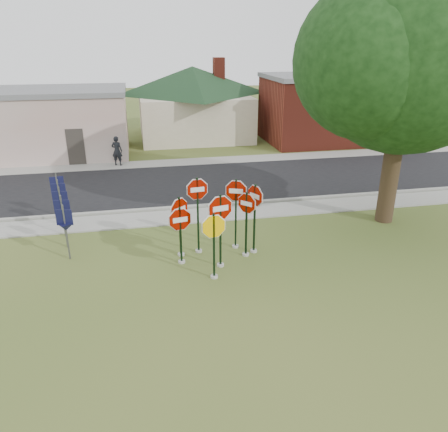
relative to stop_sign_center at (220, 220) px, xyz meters
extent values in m
plane|color=#415821|center=(-0.02, -0.95, -1.67)|extent=(120.00, 120.00, 0.00)
cube|color=gray|center=(-0.02, 4.55, -1.64)|extent=(60.00, 1.60, 0.06)
cube|color=black|center=(-0.02, 9.05, -1.65)|extent=(60.00, 7.00, 0.04)
cube|color=gray|center=(-0.02, 13.35, -1.64)|extent=(60.00, 1.60, 0.06)
cube|color=gray|center=(-0.02, 5.55, -1.60)|extent=(60.00, 0.20, 0.14)
cylinder|color=#A6A49B|center=(0.00, 0.00, -1.63)|extent=(0.24, 0.24, 0.08)
cube|color=black|center=(0.00, 0.00, -0.40)|extent=(0.07, 0.06, 2.54)
cylinder|color=white|center=(0.00, 0.00, 0.41)|extent=(1.12, 0.27, 1.15)
cylinder|color=#810B00|center=(0.00, 0.00, 0.41)|extent=(1.04, 0.25, 1.06)
cube|color=white|center=(0.00, 0.00, 0.41)|extent=(0.52, 0.13, 0.18)
cylinder|color=#A6A49B|center=(-0.34, -0.72, -1.63)|extent=(0.24, 0.24, 0.08)
cube|color=black|center=(-0.34, -0.72, -0.57)|extent=(0.07, 0.06, 2.21)
cylinder|color=white|center=(-0.34, -0.72, 0.11)|extent=(1.05, 0.13, 1.06)
cylinder|color=#F9BF00|center=(-0.34, -0.72, 0.11)|extent=(0.98, 0.13, 0.98)
cylinder|color=#A6A49B|center=(-1.25, 0.49, -1.63)|extent=(0.24, 0.24, 0.08)
cube|color=black|center=(-1.25, 0.49, -0.66)|extent=(0.07, 0.06, 2.03)
cylinder|color=white|center=(-1.25, 0.49, -0.08)|extent=(1.06, 0.22, 1.08)
cylinder|color=#810B00|center=(-1.25, 0.49, -0.08)|extent=(0.98, 0.21, 1.00)
cube|color=white|center=(-1.25, 0.49, -0.08)|extent=(0.49, 0.11, 0.17)
cylinder|color=#A6A49B|center=(1.02, 0.58, -1.63)|extent=(0.24, 0.24, 0.08)
cube|color=black|center=(1.02, 0.58, -0.49)|extent=(0.08, 0.08, 2.35)
cylinder|color=white|center=(1.02, 0.58, 0.29)|extent=(0.67, 0.73, 0.98)
cylinder|color=#810B00|center=(1.02, 0.58, 0.29)|extent=(0.62, 0.68, 0.90)
cube|color=white|center=(1.02, 0.58, 0.29)|extent=(0.31, 0.34, 0.16)
cylinder|color=#A6A49B|center=(0.81, 1.29, -1.63)|extent=(0.24, 0.24, 0.08)
cube|color=black|center=(0.81, 1.29, -0.37)|extent=(0.07, 0.07, 2.60)
cylinder|color=white|center=(0.81, 1.29, 0.51)|extent=(0.99, 0.40, 1.05)
cylinder|color=#810B00|center=(0.81, 1.29, 0.51)|extent=(0.92, 0.37, 0.98)
cube|color=white|center=(0.81, 1.29, 0.51)|extent=(0.46, 0.19, 0.17)
cylinder|color=#A6A49B|center=(-0.56, 1.18, -1.63)|extent=(0.24, 0.24, 0.08)
cube|color=black|center=(-0.56, 1.18, -0.28)|extent=(0.07, 0.06, 2.78)
cylinder|color=white|center=(-0.56, 1.18, 0.69)|extent=(1.03, 0.15, 1.04)
cylinder|color=#810B00|center=(-0.56, 1.18, 0.69)|extent=(0.96, 0.14, 0.96)
cube|color=white|center=(-0.56, 1.18, 0.69)|extent=(0.48, 0.07, 0.17)
cylinder|color=#A6A49B|center=(1.36, 0.79, -1.63)|extent=(0.24, 0.24, 0.08)
cube|color=black|center=(1.36, 0.79, -0.40)|extent=(0.07, 0.08, 2.54)
cylinder|color=white|center=(1.36, 0.79, 0.46)|extent=(0.47, 0.92, 1.02)
cylinder|color=#810B00|center=(1.36, 0.79, 0.46)|extent=(0.44, 0.86, 0.95)
cube|color=white|center=(1.36, 0.79, 0.46)|extent=(0.22, 0.43, 0.16)
cylinder|color=#A6A49B|center=(-1.21, 1.04, -1.63)|extent=(0.24, 0.24, 0.08)
cube|color=black|center=(-1.21, 1.04, -0.58)|extent=(0.08, 0.08, 2.18)
cylinder|color=white|center=(-1.21, 1.04, 0.06)|extent=(0.87, 0.74, 1.13)
cylinder|color=#810B00|center=(-1.21, 1.04, 0.06)|extent=(0.81, 0.69, 1.04)
cube|color=white|center=(-1.21, 1.04, 0.06)|extent=(0.40, 0.34, 0.18)
cube|color=#59595E|center=(-5.02, 1.55, -0.67)|extent=(0.05, 0.05, 2.00)
cube|color=black|center=(-5.02, 1.55, -0.12)|extent=(0.55, 0.13, 0.55)
cone|color=black|center=(-5.02, 1.55, -0.47)|extent=(0.65, 0.65, 0.25)
cube|color=#59595E|center=(-5.22, 2.55, -0.67)|extent=(0.05, 0.05, 2.00)
cube|color=black|center=(-5.22, 2.55, -0.12)|extent=(0.55, 0.09, 0.55)
cone|color=black|center=(-5.22, 2.55, -0.47)|extent=(0.62, 0.62, 0.25)
cube|color=#59595E|center=(-5.42, 3.55, -0.67)|extent=(0.05, 0.05, 2.00)
cube|color=black|center=(-5.42, 3.55, -0.12)|extent=(0.55, 0.05, 0.55)
cone|color=black|center=(-5.42, 3.55, -0.47)|extent=(0.58, 0.58, 0.25)
cube|color=#59595E|center=(-5.62, 4.55, -0.67)|extent=(0.05, 0.05, 2.00)
cube|color=black|center=(-5.62, 4.55, -0.12)|extent=(0.55, 0.05, 0.55)
cone|color=black|center=(-5.62, 4.55, -0.47)|extent=(0.58, 0.58, 0.25)
cube|color=#59595E|center=(-5.82, 5.55, -0.67)|extent=(0.05, 0.05, 2.00)
cube|color=black|center=(-5.82, 5.55, -0.12)|extent=(0.55, 0.09, 0.55)
cone|color=black|center=(-5.82, 5.55, -0.47)|extent=(0.62, 0.62, 0.25)
cube|color=beige|center=(-9.02, 17.05, 0.33)|extent=(12.00, 6.00, 4.00)
cube|color=slate|center=(-9.02, 17.05, 2.38)|extent=(12.20, 6.20, 0.30)
cube|color=#332D28|center=(-6.02, 14.07, -0.57)|extent=(1.00, 0.10, 2.20)
cube|color=beige|center=(1.98, 21.05, -0.07)|extent=(8.00, 8.00, 3.20)
pyramid|color=black|center=(1.98, 21.05, 3.53)|extent=(11.60, 11.60, 2.00)
cube|color=maroon|center=(3.98, 21.05, 3.33)|extent=(0.80, 0.80, 1.60)
cube|color=maroon|center=(11.98, 17.55, 0.58)|extent=(10.00, 6.00, 4.50)
cube|color=slate|center=(11.98, 17.55, 2.93)|extent=(10.20, 6.20, 0.30)
cube|color=white|center=(9.98, 14.60, 0.93)|extent=(2.00, 0.08, 0.90)
cylinder|color=#302115|center=(7.48, 2.55, 0.92)|extent=(0.70, 0.70, 5.18)
sphere|color=black|center=(7.48, 2.55, 4.99)|extent=(7.48, 7.48, 7.48)
cylinder|color=#302115|center=(21.98, 25.05, 0.33)|extent=(0.50, 0.50, 4.00)
sphere|color=black|center=(21.98, 25.05, 3.93)|extent=(5.60, 5.60, 5.60)
imported|color=black|center=(-3.64, 13.39, -0.74)|extent=(0.74, 0.61, 1.75)
camera|label=1|loc=(-2.45, -12.71, 5.42)|focal=35.00mm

